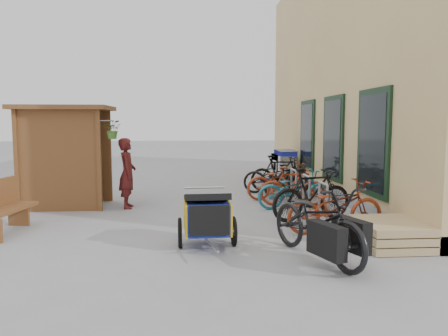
{
  "coord_description": "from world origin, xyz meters",
  "views": [
    {
      "loc": [
        -0.25,
        -8.13,
        2.01
      ],
      "look_at": [
        0.5,
        1.5,
        1.0
      ],
      "focal_mm": 35.0,
      "sensor_mm": 36.0,
      "label": 1
    }
  ],
  "objects": [
    {
      "name": "bike_2",
      "position": [
        2.16,
        1.75,
        0.46
      ],
      "size": [
        1.79,
        0.74,
        0.92
      ],
      "primitive_type": "imported",
      "rotation": [
        0.0,
        0.0,
        1.65
      ],
      "color": "#1F6E7E",
      "rests_on": "ground"
    },
    {
      "name": "bike_1",
      "position": [
        2.24,
        0.53,
        0.55
      ],
      "size": [
        1.89,
        1.0,
        1.09
      ],
      "primitive_type": "imported",
      "rotation": [
        0.0,
        0.0,
        1.85
      ],
      "color": "black",
      "rests_on": "ground"
    },
    {
      "name": "child_trailer",
      "position": [
        0.01,
        -1.17,
        0.52
      ],
      "size": [
        0.96,
        1.61,
        0.94
      ],
      "rotation": [
        0.0,
        0.0,
        0.04
      ],
      "color": "navy",
      "rests_on": "ground"
    },
    {
      "name": "cargo_bike",
      "position": [
        1.61,
        -2.0,
        0.56
      ],
      "size": [
        1.44,
        2.27,
        1.13
      ],
      "rotation": [
        0.0,
        0.0,
        0.35
      ],
      "color": "black",
      "rests_on": "ground"
    },
    {
      "name": "bike_4",
      "position": [
        2.12,
        2.98,
        0.49
      ],
      "size": [
        1.93,
        0.88,
        0.98
      ],
      "primitive_type": "imported",
      "rotation": [
        0.0,
        0.0,
        1.7
      ],
      "color": "maroon",
      "rests_on": "ground"
    },
    {
      "name": "bike_rack",
      "position": [
        2.3,
        2.4,
        0.52
      ],
      "size": [
        0.05,
        5.35,
        0.86
      ],
      "color": "#A5A8AD",
      "rests_on": "ground"
    },
    {
      "name": "bike_6",
      "position": [
        2.19,
        3.97,
        0.49
      ],
      "size": [
        1.96,
        0.97,
        0.99
      ],
      "primitive_type": "imported",
      "rotation": [
        0.0,
        0.0,
        1.4
      ],
      "color": "black",
      "rests_on": "ground"
    },
    {
      "name": "ground",
      "position": [
        0.0,
        0.0,
        0.0
      ],
      "size": [
        80.0,
        80.0,
        0.0
      ],
      "primitive_type": "plane",
      "color": "#949597"
    },
    {
      "name": "kiosk",
      "position": [
        -3.28,
        2.47,
        1.55
      ],
      "size": [
        2.49,
        1.65,
        2.4
      ],
      "color": "brown",
      "rests_on": "ground"
    },
    {
      "name": "bike_0",
      "position": [
        2.38,
        -0.49,
        0.49
      ],
      "size": [
        1.92,
        0.88,
        0.97
      ],
      "primitive_type": "imported",
      "rotation": [
        0.0,
        0.0,
        1.7
      ],
      "color": "maroon",
      "rests_on": "ground"
    },
    {
      "name": "pallet_stack",
      "position": [
        3.0,
        -1.4,
        0.21
      ],
      "size": [
        1.0,
        1.2,
        0.4
      ],
      "color": "tan",
      "rests_on": "ground"
    },
    {
      "name": "bike_7",
      "position": [
        2.39,
        4.52,
        0.52
      ],
      "size": [
        1.77,
        0.63,
        1.05
      ],
      "primitive_type": "imported",
      "rotation": [
        0.0,
        0.0,
        1.65
      ],
      "color": "black",
      "rests_on": "ground"
    },
    {
      "name": "bike_3",
      "position": [
        2.21,
        2.12,
        0.47
      ],
      "size": [
        1.63,
        0.71,
        0.95
      ],
      "primitive_type": "imported",
      "rotation": [
        0.0,
        0.0,
        1.4
      ],
      "color": "maroon",
      "rests_on": "ground"
    },
    {
      "name": "building",
      "position": [
        6.49,
        4.5,
        3.49
      ],
      "size": [
        6.07,
        13.0,
        7.0
      ],
      "color": "#D9C37D",
      "rests_on": "ground"
    },
    {
      "name": "bike_5",
      "position": [
        2.41,
        3.21,
        0.46
      ],
      "size": [
        1.58,
        0.81,
        0.91
      ],
      "primitive_type": "imported",
      "rotation": [
        0.0,
        0.0,
        1.83
      ],
      "color": "black",
      "rests_on": "ground"
    },
    {
      "name": "person_kiosk",
      "position": [
        -1.72,
        2.17,
        0.83
      ],
      "size": [
        0.45,
        0.63,
        1.65
      ],
      "primitive_type": "imported",
      "rotation": [
        0.0,
        0.0,
        1.66
      ],
      "color": "maroon",
      "rests_on": "ground"
    },
    {
      "name": "bench",
      "position": [
        -3.68,
        -0.08,
        0.5
      ],
      "size": [
        0.71,
        1.6,
        0.98
      ],
      "rotation": [
        0.0,
        0.0,
        -0.16
      ],
      "color": "brown",
      "rests_on": "ground"
    },
    {
      "name": "shopping_carts",
      "position": [
        3.0,
        6.97,
        0.63
      ],
      "size": [
        0.6,
        2.02,
        1.08
      ],
      "color": "silver",
      "rests_on": "ground"
    }
  ]
}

